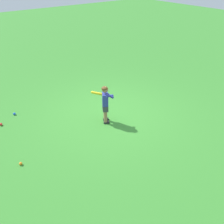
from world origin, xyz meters
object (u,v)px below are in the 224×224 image
(play_ball_behind_batter, at_px, (21,164))
(play_ball_far_left, at_px, (14,114))
(play_ball_midfield, at_px, (1,124))
(child_batter, at_px, (105,101))

(play_ball_behind_batter, bearing_deg, play_ball_far_left, -106.31)
(play_ball_midfield, xyz_separation_m, play_ball_far_left, (-0.49, -0.34, -0.00))
(child_batter, height_order, play_ball_behind_batter, child_batter)
(child_batter, relative_size, play_ball_midfield, 13.77)
(play_ball_midfield, relative_size, play_ball_behind_batter, 1.07)
(play_ball_midfield, xyz_separation_m, play_ball_behind_batter, (0.16, 1.89, -0.00))
(child_batter, bearing_deg, play_ball_far_left, -45.39)
(child_batter, distance_m, play_ball_behind_batter, 2.64)
(play_ball_behind_batter, bearing_deg, child_batter, -173.23)
(play_ball_far_left, bearing_deg, play_ball_behind_batter, 73.69)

